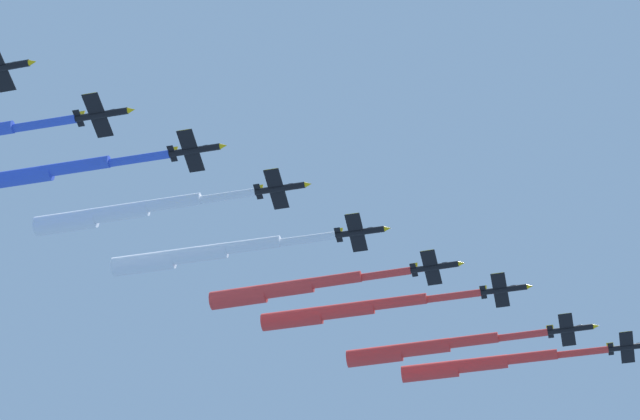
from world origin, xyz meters
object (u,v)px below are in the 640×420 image
Objects in this scene: jet_starboard_mid at (197,255)px; jet_port_inner at (424,348)px; jet_starboard_inner at (345,311)px; jet_port_outer at (119,213)px; jet_port_mid at (287,289)px; jet_starboard_outer at (20,178)px; jet_lead at (480,365)px.

jet_port_inner is at bearing -0.40° from jet_starboard_mid.
jet_port_outer is (-50.39, -1.35, 0.02)m from jet_starboard_inner.
jet_port_inner is 1.02× the size of jet_port_mid.
jet_starboard_inner is 33.99m from jet_starboard_mid.
jet_starboard_inner is 50.40m from jet_port_outer.
jet_port_mid is at bearing -2.01° from jet_starboard_outer.
jet_port_mid is 0.96× the size of jet_starboard_mid.
jet_port_outer reaches higher than jet_port_inner.
jet_lead is at bearing 2.82° from jet_port_inner.
jet_port_inner is 87.47m from jet_starboard_outer.
jet_port_inner is at bearing -4.00° from jet_starboard_inner.
jet_port_inner is 69.03m from jet_port_outer.
jet_starboard_mid is at bearing 176.91° from jet_port_mid.
jet_port_inner is 0.95× the size of jet_starboard_outer.
jet_port_inner is at bearing 1.14° from jet_port_mid.
jet_starboard_inner reaches higher than jet_port_inner.
jet_port_outer reaches higher than jet_port_mid.
jet_port_mid is at bearing -172.43° from jet_starboard_inner.
jet_port_mid is (-49.25, -1.45, -2.03)m from jet_lead.
jet_starboard_mid is 34.94m from jet_starboard_outer.
jet_starboard_inner reaches higher than jet_starboard_mid.
jet_port_outer is at bearing -3.97° from jet_starboard_outer.
jet_lead is 49.32m from jet_port_mid.
jet_port_mid is (-14.82, -1.97, -2.03)m from jet_starboard_inner.
jet_lead is 34.44m from jet_starboard_inner.
jet_lead reaches higher than jet_starboard_outer.
jet_lead is at bearing 1.68° from jet_port_mid.
jet_port_outer is 0.95× the size of jet_starboard_outer.
jet_lead is 16.03m from jet_port_inner.
jet_starboard_mid is (-33.94, -0.93, -1.70)m from jet_starboard_inner.
jet_lead is 68.40m from jet_starboard_mid.
jet_starboard_outer is (-87.43, 1.23, 2.28)m from jet_port_inner.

